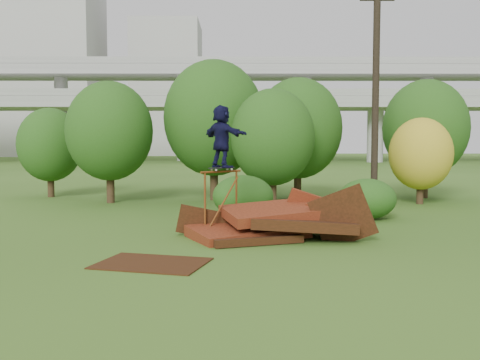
{
  "coord_description": "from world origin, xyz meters",
  "views": [
    {
      "loc": [
        -0.85,
        -13.58,
        2.69
      ],
      "look_at": [
        -0.8,
        2.0,
        1.6
      ],
      "focal_mm": 40.0,
      "sensor_mm": 36.0,
      "label": 1
    }
  ],
  "objects_px": {
    "scrap_pile": "(275,223)",
    "flat_plate": "(152,263)",
    "skater": "(222,136)",
    "utility_pole": "(376,94)"
  },
  "relations": [
    {
      "from": "skater",
      "to": "utility_pole",
      "type": "height_order",
      "value": "utility_pole"
    },
    {
      "from": "scrap_pile",
      "to": "flat_plate",
      "type": "relative_size",
      "value": 2.4
    },
    {
      "from": "scrap_pile",
      "to": "utility_pole",
      "type": "relative_size",
      "value": 0.61
    },
    {
      "from": "flat_plate",
      "to": "utility_pole",
      "type": "relative_size",
      "value": 0.26
    },
    {
      "from": "flat_plate",
      "to": "utility_pole",
      "type": "height_order",
      "value": "utility_pole"
    },
    {
      "from": "scrap_pile",
      "to": "flat_plate",
      "type": "xyz_separation_m",
      "value": [
        -2.95,
        -3.28,
        -0.41
      ]
    },
    {
      "from": "flat_plate",
      "to": "utility_pole",
      "type": "distance_m",
      "value": 13.51
    },
    {
      "from": "skater",
      "to": "flat_plate",
      "type": "relative_size",
      "value": 0.78
    },
    {
      "from": "skater",
      "to": "utility_pole",
      "type": "distance_m",
      "value": 8.9
    },
    {
      "from": "flat_plate",
      "to": "utility_pole",
      "type": "bearing_deg",
      "value": 53.62
    }
  ]
}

